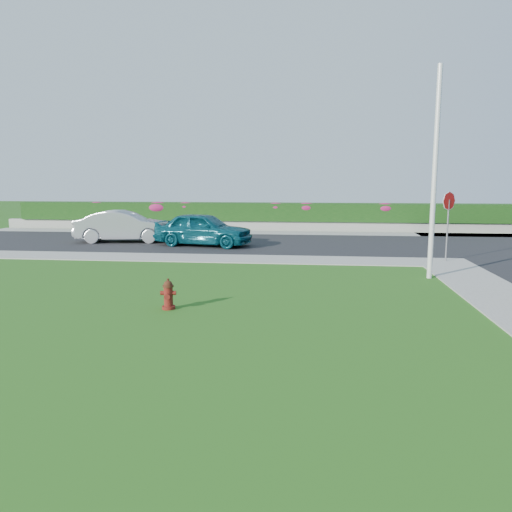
# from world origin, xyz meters

# --- Properties ---
(ground) EXTENTS (120.00, 120.00, 0.00)m
(ground) POSITION_xyz_m (0.00, 0.00, 0.00)
(ground) COLOR black
(ground) RESTS_ON ground
(street_far) EXTENTS (26.00, 8.00, 0.04)m
(street_far) POSITION_xyz_m (-5.00, 14.00, 0.02)
(street_far) COLOR black
(street_far) RESTS_ON ground
(sidewalk_far) EXTENTS (24.00, 2.00, 0.04)m
(sidewalk_far) POSITION_xyz_m (-6.00, 9.00, 0.02)
(sidewalk_far) COLOR gray
(sidewalk_far) RESTS_ON ground
(curb_corner) EXTENTS (2.00, 2.00, 0.04)m
(curb_corner) POSITION_xyz_m (7.00, 9.00, 0.02)
(curb_corner) COLOR gray
(curb_corner) RESTS_ON ground
(sidewalk_beyond) EXTENTS (34.00, 2.00, 0.04)m
(sidewalk_beyond) POSITION_xyz_m (-1.00, 19.00, 0.02)
(sidewalk_beyond) COLOR gray
(sidewalk_beyond) RESTS_ON ground
(retaining_wall) EXTENTS (34.00, 0.40, 0.60)m
(retaining_wall) POSITION_xyz_m (-1.00, 20.50, 0.30)
(retaining_wall) COLOR gray
(retaining_wall) RESTS_ON ground
(hedge) EXTENTS (32.00, 0.90, 1.10)m
(hedge) POSITION_xyz_m (-1.00, 20.60, 1.15)
(hedge) COLOR black
(hedge) RESTS_ON retaining_wall
(fire_hydrant) EXTENTS (0.39, 0.37, 0.76)m
(fire_hydrant) POSITION_xyz_m (-1.56, 1.10, 0.36)
(fire_hydrant) COLOR #4B100B
(fire_hydrant) RESTS_ON ground
(sedan_teal) EXTENTS (4.93, 2.73, 1.59)m
(sedan_teal) POSITION_xyz_m (-3.22, 12.68, 0.83)
(sedan_teal) COLOR #0B4958
(sedan_teal) RESTS_ON street_far
(sedan_silver) EXTENTS (4.98, 2.34, 1.58)m
(sedan_silver) POSITION_xyz_m (-7.51, 13.68, 0.83)
(sedan_silver) COLOR #9B9EA2
(sedan_silver) RESTS_ON street_far
(utility_pole) EXTENTS (0.16, 0.16, 6.66)m
(utility_pole) POSITION_xyz_m (5.74, 5.87, 3.33)
(utility_pole) COLOR silver
(utility_pole) RESTS_ON ground
(stop_sign) EXTENTS (0.58, 0.48, 2.73)m
(stop_sign) POSITION_xyz_m (7.12, 9.31, 2.04)
(stop_sign) COLOR slate
(stop_sign) RESTS_ON ground
(flower_clump_a) EXTENTS (1.07, 0.69, 0.54)m
(flower_clump_a) POSITION_xyz_m (-11.98, 20.50, 1.49)
(flower_clump_a) COLOR #B41E61
(flower_clump_a) RESTS_ON hedge
(flower_clump_b) EXTENTS (1.45, 0.93, 0.73)m
(flower_clump_b) POSITION_xyz_m (-7.89, 20.50, 1.41)
(flower_clump_b) COLOR #B41E61
(flower_clump_b) RESTS_ON hedge
(flower_clump_c) EXTENTS (1.12, 0.72, 0.56)m
(flower_clump_c) POSITION_xyz_m (-6.09, 20.50, 1.48)
(flower_clump_c) COLOR #B41E61
(flower_clump_c) RESTS_ON hedge
(flower_clump_d) EXTENTS (1.13, 0.73, 0.57)m
(flower_clump_d) POSITION_xyz_m (-0.34, 20.50, 1.48)
(flower_clump_d) COLOR #B41E61
(flower_clump_d) RESTS_ON hedge
(flower_clump_e) EXTENTS (1.23, 0.79, 0.62)m
(flower_clump_e) POSITION_xyz_m (1.55, 20.50, 1.46)
(flower_clump_e) COLOR #B41E61
(flower_clump_e) RESTS_ON hedge
(flower_clump_f) EXTENTS (1.27, 0.81, 0.63)m
(flower_clump_f) POSITION_xyz_m (6.31, 20.50, 1.45)
(flower_clump_f) COLOR #B41E61
(flower_clump_f) RESTS_ON hedge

